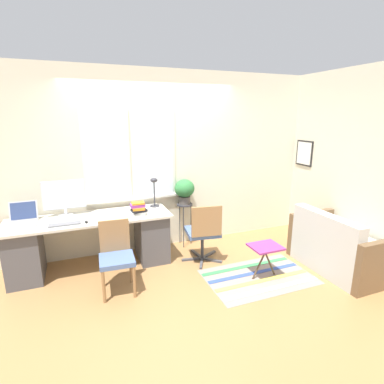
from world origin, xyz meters
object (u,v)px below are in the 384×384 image
at_px(couch_loveseat, 339,249).
at_px(potted_plant, 185,190).
at_px(laptop, 23,219).
at_px(desk_chair_wooden, 116,255).
at_px(keyboard, 65,224).
at_px(book_stack, 138,209).
at_px(mouse, 86,222).
at_px(desk_lamp, 154,187).
at_px(plant_stand, 185,209).
at_px(folding_stool, 265,249).
at_px(monitor, 64,197).
at_px(office_chair_swivel, 204,231).

bearing_deg(couch_loveseat, potted_plant, 48.33).
relative_size(laptop, desk_chair_wooden, 0.39).
relative_size(keyboard, book_stack, 1.62).
bearing_deg(desk_chair_wooden, mouse, 125.09).
height_order(book_stack, desk_chair_wooden, book_stack).
distance_m(desk_lamp, book_stack, 0.49).
relative_size(laptop, mouse, 5.08).
bearing_deg(plant_stand, keyboard, -166.25).
height_order(couch_loveseat, folding_stool, couch_loveseat).
bearing_deg(potted_plant, couch_loveseat, -41.67).
distance_m(monitor, desk_lamp, 1.22).
height_order(laptop, plant_stand, laptop).
bearing_deg(couch_loveseat, desk_lamp, 56.72).
relative_size(keyboard, folding_stool, 0.84).
bearing_deg(folding_stool, office_chair_swivel, 130.13).
height_order(office_chair_swivel, potted_plant, potted_plant).
bearing_deg(monitor, desk_lamp, -0.70).
height_order(keyboard, office_chair_swivel, office_chair_swivel).
bearing_deg(mouse, book_stack, 5.60).
distance_m(book_stack, folding_stool, 1.75).
xyz_separation_m(office_chair_swivel, couch_loveseat, (1.63, -0.85, -0.17)).
xyz_separation_m(monitor, desk_chair_wooden, (0.53, -0.87, -0.54)).
xyz_separation_m(office_chair_swivel, potted_plant, (-0.05, 0.64, 0.46)).
relative_size(desk_chair_wooden, folding_stool, 1.91).
bearing_deg(book_stack, mouse, -174.40).
bearing_deg(plant_stand, desk_lamp, -172.59).
bearing_deg(desk_lamp, monitor, 179.30).
bearing_deg(folding_stool, potted_plant, 115.12).
height_order(mouse, couch_loveseat, couch_loveseat).
bearing_deg(keyboard, desk_lamp, 16.22).
distance_m(keyboard, potted_plant, 1.79).
distance_m(plant_stand, potted_plant, 0.32).
bearing_deg(desk_lamp, keyboard, -163.78).
height_order(monitor, couch_loveseat, monitor).
height_order(laptop, folding_stool, laptop).
bearing_deg(monitor, mouse, -59.02).
xyz_separation_m(monitor, plant_stand, (1.72, 0.05, -0.39)).
height_order(plant_stand, folding_stool, plant_stand).
bearing_deg(monitor, keyboard, -91.72).
bearing_deg(laptop, plant_stand, 4.47).
relative_size(book_stack, potted_plant, 0.59).
height_order(mouse, desk_chair_wooden, desk_chair_wooden).
bearing_deg(laptop, desk_chair_wooden, -36.01).
relative_size(desk_lamp, potted_plant, 1.10).
bearing_deg(desk_chair_wooden, book_stack, 57.50).
xyz_separation_m(monitor, mouse, (0.24, -0.40, -0.25)).
distance_m(laptop, couch_loveseat, 4.14).
bearing_deg(desk_chair_wooden, plant_stand, 40.88).
distance_m(monitor, desk_chair_wooden, 1.15).
bearing_deg(mouse, office_chair_swivel, -7.08).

